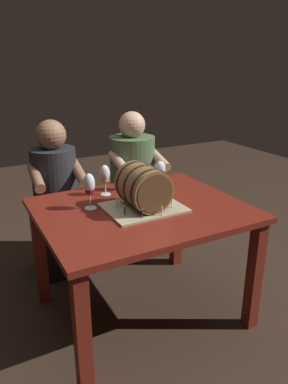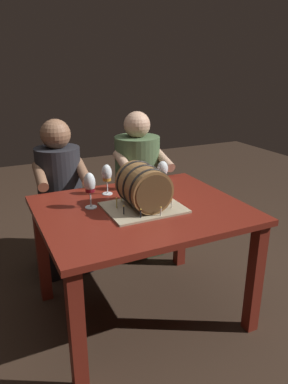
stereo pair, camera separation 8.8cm
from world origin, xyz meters
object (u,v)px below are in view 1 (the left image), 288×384
(wine_glass_amber, at_px, (105,175))
(wine_glass_red, at_px, (89,185))
(dining_table, at_px, (142,225))
(person_seated_left, at_px, (57,207))
(wine_glass_white, at_px, (127,172))
(person_seated_right, at_px, (133,190))
(wine_glass_empty, at_px, (160,169))
(barrel_cake, at_px, (144,188))

(wine_glass_amber, distance_m, wine_glass_red, 0.24)
(wine_glass_amber, relative_size, wine_glass_red, 0.93)
(dining_table, xyz_separation_m, wine_glass_red, (-0.27, 0.12, 0.25))
(dining_table, height_order, person_seated_left, person_seated_left)
(wine_glass_white, bearing_deg, person_seated_right, 59.20)
(dining_table, relative_size, wine_glass_white, 6.50)
(wine_glass_amber, distance_m, person_seated_left, 0.59)
(dining_table, bearing_deg, wine_glass_empty, 42.93)
(barrel_cake, height_order, person_seated_right, person_seated_right)
(wine_glass_red, distance_m, person_seated_right, 0.90)
(barrel_cake, distance_m, person_seated_right, 0.87)
(wine_glass_white, height_order, wine_glass_red, wine_glass_red)
(dining_table, bearing_deg, person_seated_right, 67.32)
(dining_table, bearing_deg, person_seated_left, 112.72)
(wine_glass_red, distance_m, person_seated_left, 0.71)
(dining_table, xyz_separation_m, person_seated_left, (-0.31, 0.74, -0.09))
(wine_glass_white, height_order, person_seated_left, person_seated_left)
(dining_table, bearing_deg, barrel_cake, -80.99)
(dining_table, distance_m, wine_glass_amber, 0.39)
(wine_glass_amber, distance_m, wine_glass_empty, 0.38)
(wine_glass_white, bearing_deg, barrel_cake, -98.86)
(wine_glass_amber, relative_size, wine_glass_white, 1.08)
(barrel_cake, distance_m, wine_glass_empty, 0.38)
(wine_glass_white, bearing_deg, wine_glass_amber, -172.60)
(wine_glass_empty, xyz_separation_m, wine_glass_red, (-0.54, -0.13, 0.01))
(dining_table, bearing_deg, wine_glass_amber, 109.23)
(barrel_cake, relative_size, wine_glass_white, 2.41)
(wine_glass_empty, relative_size, wine_glass_red, 0.87)
(barrel_cake, xyz_separation_m, person_seated_right, (0.30, 0.76, -0.30))
(wine_glass_empty, height_order, person_seated_left, person_seated_left)
(dining_table, relative_size, person_seated_left, 1.01)
(wine_glass_empty, distance_m, wine_glass_red, 0.55)
(barrel_cake, relative_size, wine_glass_amber, 2.24)
(wine_glass_red, xyz_separation_m, person_seated_left, (-0.04, 0.62, -0.34))
(person_seated_right, bearing_deg, wine_glass_white, -120.80)
(wine_glass_amber, relative_size, person_seated_right, 0.16)
(wine_glass_empty, bearing_deg, wine_glass_amber, 173.53)
(wine_glass_empty, bearing_deg, person_seated_right, 85.62)
(wine_glass_amber, bearing_deg, wine_glass_empty, -6.47)
(dining_table, distance_m, person_seated_left, 0.80)
(barrel_cake, xyz_separation_m, wine_glass_empty, (0.27, 0.28, 0.00))
(wine_glass_empty, xyz_separation_m, wine_glass_white, (-0.21, 0.06, -0.01))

